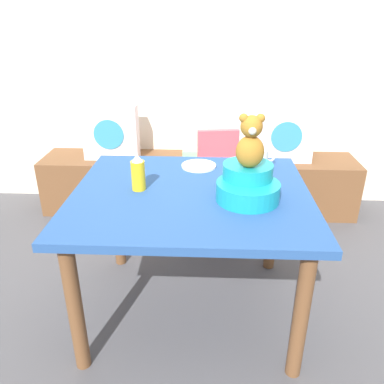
% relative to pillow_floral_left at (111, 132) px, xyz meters
% --- Properties ---
extents(ground_plane, '(8.00, 8.00, 0.00)m').
position_rel_pillow_floral_left_xyz_m(ground_plane, '(0.71, -1.24, -0.68)').
color(ground_plane, '#4C4C51').
extents(back_wall, '(4.40, 0.10, 2.60)m').
position_rel_pillow_floral_left_xyz_m(back_wall, '(0.71, 0.29, 0.62)').
color(back_wall, silver).
rests_on(back_wall, ground_plane).
extents(window_bench, '(2.60, 0.44, 0.46)m').
position_rel_pillow_floral_left_xyz_m(window_bench, '(0.71, 0.02, -0.45)').
color(window_bench, brown).
rests_on(window_bench, ground_plane).
extents(pillow_floral_left, '(0.44, 0.15, 0.44)m').
position_rel_pillow_floral_left_xyz_m(pillow_floral_left, '(0.00, 0.00, 0.00)').
color(pillow_floral_left, silver).
rests_on(pillow_floral_left, window_bench).
extents(pillow_floral_right, '(0.44, 0.15, 0.44)m').
position_rel_pillow_floral_left_xyz_m(pillow_floral_right, '(1.40, 0.00, 0.00)').
color(pillow_floral_right, silver).
rests_on(pillow_floral_right, window_bench).
extents(book_stack, '(0.20, 0.14, 0.08)m').
position_rel_pillow_floral_left_xyz_m(book_stack, '(0.68, 0.02, -0.18)').
color(book_stack, '#81BE9A').
rests_on(book_stack, window_bench).
extents(dining_table, '(1.18, 1.03, 0.74)m').
position_rel_pillow_floral_left_xyz_m(dining_table, '(0.71, -1.24, -0.04)').
color(dining_table, '#264C8C').
rests_on(dining_table, ground_plane).
extents(highchair, '(0.36, 0.48, 0.79)m').
position_rel_pillow_floral_left_xyz_m(highchair, '(0.88, -0.42, -0.16)').
color(highchair, '#D84C59').
rests_on(highchair, ground_plane).
extents(infant_seat_teal, '(0.30, 0.33, 0.16)m').
position_rel_pillow_floral_left_xyz_m(infant_seat_teal, '(0.98, -1.31, 0.13)').
color(infant_seat_teal, teal).
rests_on(infant_seat_teal, dining_table).
extents(teddy_bear, '(0.13, 0.12, 0.25)m').
position_rel_pillow_floral_left_xyz_m(teddy_bear, '(0.98, -1.31, 0.34)').
color(teddy_bear, '#A16D23').
rests_on(teddy_bear, infant_seat_teal).
extents(ketchup_bottle, '(0.07, 0.07, 0.18)m').
position_rel_pillow_floral_left_xyz_m(ketchup_bottle, '(0.45, -1.23, 0.15)').
color(ketchup_bottle, gold).
rests_on(ketchup_bottle, dining_table).
extents(coffee_mug, '(0.12, 0.08, 0.09)m').
position_rel_pillow_floral_left_xyz_m(coffee_mug, '(1.10, -0.86, 0.11)').
color(coffee_mug, silver).
rests_on(coffee_mug, dining_table).
extents(dinner_plate_near, '(0.20, 0.20, 0.01)m').
position_rel_pillow_floral_left_xyz_m(dinner_plate_near, '(0.74, -0.90, 0.07)').
color(dinner_plate_near, white).
rests_on(dinner_plate_near, dining_table).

